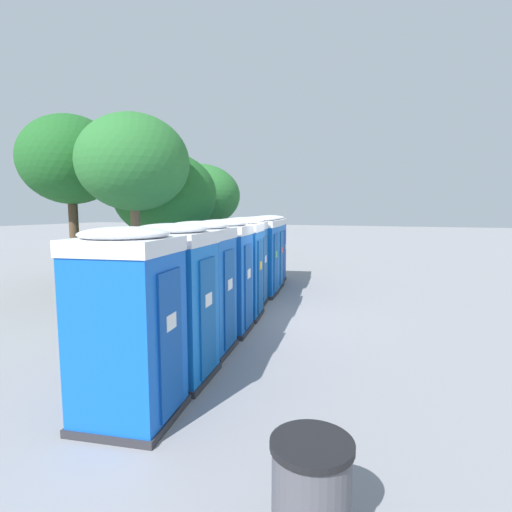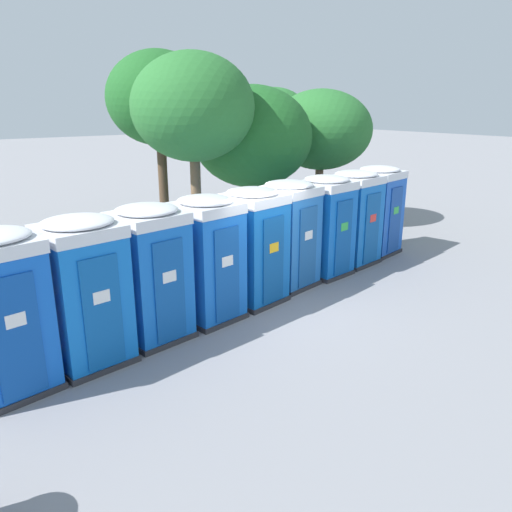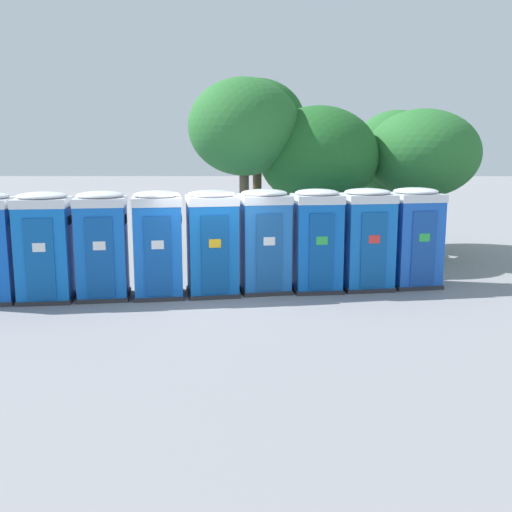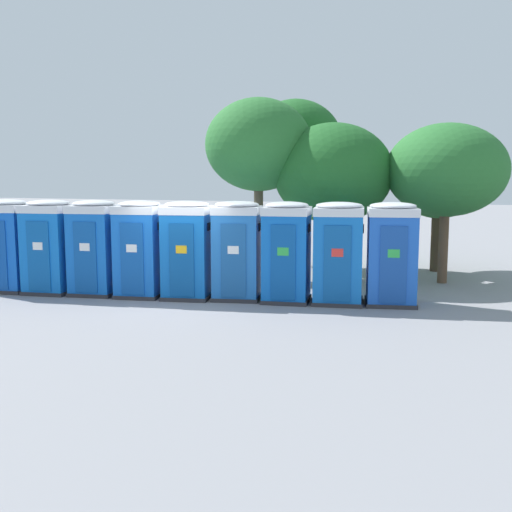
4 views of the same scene
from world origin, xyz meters
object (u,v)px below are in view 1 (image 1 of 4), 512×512
Objects in this scene: portapotty_5 at (245,261)px; portapotty_4 at (238,268)px; street_tree_1 at (199,196)px; street_tree_3 at (70,161)px; portapotty_1 at (174,302)px; portapotty_0 at (129,324)px; portapotty_6 at (258,256)px; portapotty_2 at (200,287)px; street_tree_0 at (165,196)px; trash_can at (311,496)px; street_tree_2 at (134,163)px; portapotty_3 at (223,276)px; street_tree_4 at (151,198)px; portapotty_8 at (270,248)px; portapotty_7 at (265,252)px.

portapotty_4 is at bearing -165.37° from portapotty_5.
street_tree_3 is at bearing 159.48° from street_tree_1.
portapotty_0 is at bearing -173.12° from portapotty_1.
portapotty_5 is at bearing 10.17° from portapotty_1.
portapotty_2 is at bearing -171.21° from portapotty_6.
street_tree_0 is 5.07× the size of trash_can.
street_tree_1 is at bearing 9.32° from street_tree_2.
street_tree_4 is (7.18, 7.07, 1.99)m from portapotty_3.
street_tree_4 reaches higher than portapotty_8.
portapotty_2 is (1.28, 0.23, 0.00)m from portapotty_1.
street_tree_3 is (-1.50, 6.05, 3.07)m from portapotty_6.
street_tree_0 is (8.06, 4.84, 1.96)m from portapotty_0.
street_tree_0 is at bearing 11.00° from street_tree_2.
portapotty_8 is at bearing 11.17° from portapotty_6.
portapotty_7 is 0.53× the size of street_tree_4.
portapotty_2 is at bearing -171.00° from portapotty_7.
trash_can is at bearing -151.36° from portapotty_4.
portapotty_2 is at bearing 10.24° from portapotty_1.
portapotty_1 is 9.14m from street_tree_3.
portapotty_1 is 2.70× the size of trash_can.
portapotty_4 is 1.30m from portapotty_5.
street_tree_1 is at bearing 73.31° from portapotty_8.
portapotty_8 is 12.23m from trash_can.
portapotty_6 is (2.56, 0.44, 0.00)m from portapotty_4.
portapotty_7 is at bearing 22.01° from trash_can.
street_tree_1 is at bearing 27.19° from portapotty_1.
street_tree_4 reaches higher than portapotty_6.
portapotty_7 is at bearing 9.21° from portapotty_1.
portapotty_8 is 7.52m from street_tree_3.
street_tree_3 reaches higher than portapotty_3.
street_tree_0 reaches higher than portapotty_2.
portapotty_1 is at bearing -171.58° from portapotty_3.
street_tree_3 reaches higher than portapotty_4.
street_tree_3 is (-0.20, 6.16, 3.07)m from portapotty_5.
street_tree_2 is (1.96, 3.87, 2.83)m from portapotty_3.
portapotty_1 and portapotty_8 have the same top height.
portapotty_6 is at bearing -76.08° from street_tree_3.
portapotty_3 is at bearing -147.41° from street_tree_1.
portapotty_6 is (5.13, 0.79, 0.00)m from portapotty_2.
street_tree_2 is (-2.24, -0.44, 0.87)m from street_tree_0.
street_tree_4 is 5.11× the size of trash_can.
portapotty_4 is at bearing -99.25° from street_tree_3.
portapotty_8 is at bearing 12.50° from portapotty_7.
portapotty_5 is 1.00× the size of portapotty_8.
trash_can is (-6.29, -3.44, -0.81)m from portapotty_4.
portapotty_8 is at bearing 9.58° from portapotty_2.
street_tree_4 reaches higher than portapotty_4.
portapotty_0 is 10.38m from portapotty_8.
portapotty_6 is 0.54× the size of street_tree_1.
portapotty_2 is 2.60m from portapotty_4.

